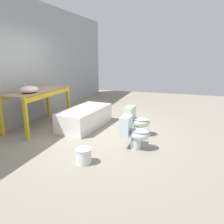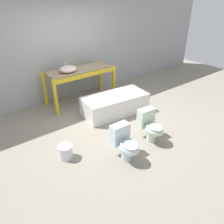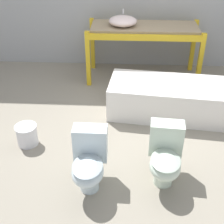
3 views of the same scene
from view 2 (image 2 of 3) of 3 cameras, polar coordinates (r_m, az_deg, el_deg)
The scene contains 8 objects.
ground_plane at distance 5.24m, azimuth -1.05°, elevation -1.99°, with size 12.00×12.00×0.00m, color gray.
warehouse_wall_rear at distance 6.19m, azimuth -12.10°, elevation 18.18°, with size 10.80×0.08×3.20m.
shelving_rack at distance 5.94m, azimuth -8.44°, elevation 9.75°, with size 1.84×0.74×0.91m.
sink_basin at distance 5.67m, azimuth -11.41°, elevation 10.96°, with size 0.45×0.39×0.24m.
bathtub_main at distance 5.42m, azimuth 0.79°, elevation 2.41°, with size 1.67×0.89×0.47m.
toilet_near at distance 4.45m, azimuth 10.08°, elevation -3.51°, with size 0.38×0.58×0.64m.
toilet_far at distance 3.92m, azimuth 3.48°, elevation -8.05°, with size 0.35×0.56×0.64m.
bucket_white at distance 4.12m, azimuth -12.02°, elevation -10.05°, with size 0.27×0.27×0.26m.
Camera 2 is at (-2.67, -3.62, 2.68)m, focal length 35.00 mm.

